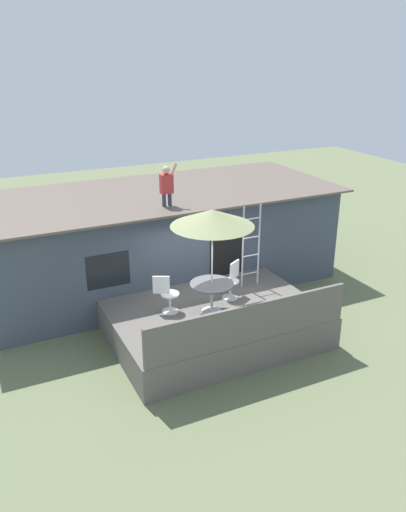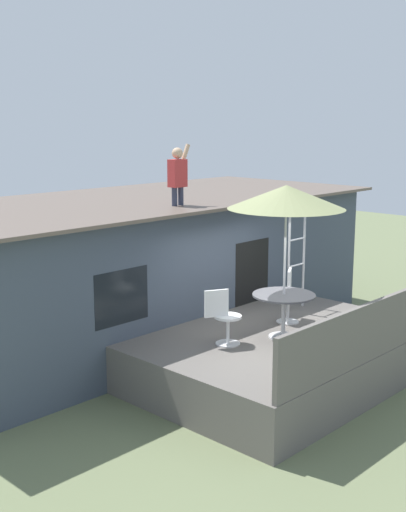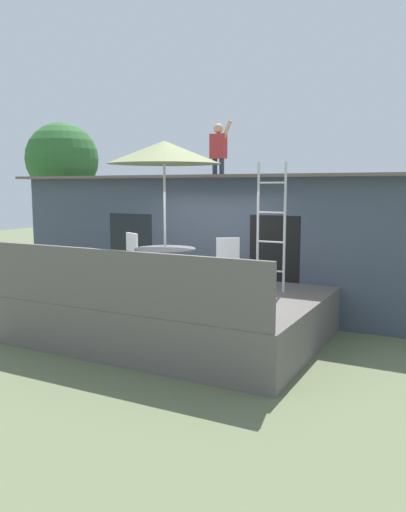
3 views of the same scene
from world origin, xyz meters
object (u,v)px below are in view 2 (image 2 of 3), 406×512
Objects in this scene: patio_chair_left at (224,317)px; patio_chair_right at (288,297)px; patio_umbrella at (286,197)px; patio_table at (284,304)px; step_ladder at (297,252)px; person_figure at (178,172)px.

patio_chair_left is 1.00× the size of patio_chair_right.
patio_chair_right is at bearing 31.60° from patio_umbrella.
patio_table is 0.96m from patio_chair_right.
patio_chair_right is at bearing -152.65° from step_ladder.
patio_table is 1.76m from patio_umbrella.
patio_umbrella is 2.37m from person_figure.
person_figure reaches higher than patio_table.
patio_umbrella reaches higher than patio_chair_left.
patio_chair_left is (-0.95, 0.48, -0.13)m from patio_table.
patio_table is 1.07m from patio_chair_left.
patio_table is at bearing 0.00° from patio_chair_left.
patio_umbrella is at bearing 0.00° from patio_chair_left.
patio_chair_right is (0.81, 0.50, -0.13)m from patio_table.
person_figure is 2.98m from patio_chair_left.
person_figure is 1.21× the size of patio_chair_right.
patio_umbrella reaches higher than patio_chair_right.
patio_table is at bearing -161.57° from patio_umbrella.
patio_table is 3.12m from person_figure.
patio_chair_left is at bearing -30.90° from patio_chair_right.
patio_umbrella is at bearing -0.00° from patio_chair_right.
patio_umbrella is (0.00, 0.00, 1.76)m from patio_table.
patio_chair_right reaches higher than patio_table.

